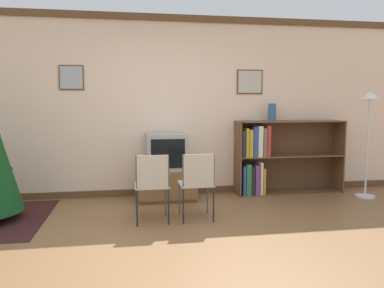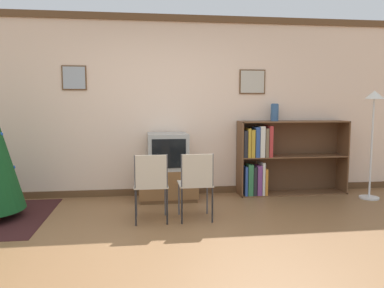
{
  "view_description": "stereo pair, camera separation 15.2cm",
  "coord_description": "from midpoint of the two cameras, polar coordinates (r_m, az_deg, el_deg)",
  "views": [
    {
      "loc": [
        -0.46,
        -3.48,
        1.41
      ],
      "look_at": [
        0.31,
        1.19,
        0.88
      ],
      "focal_mm": 35.0,
      "sensor_mm": 36.0,
      "label": 1
    },
    {
      "loc": [
        -0.31,
        -3.51,
        1.41
      ],
      "look_at": [
        0.31,
        1.19,
        0.88
      ],
      "focal_mm": 35.0,
      "sensor_mm": 36.0,
      "label": 2
    }
  ],
  "objects": [
    {
      "name": "television",
      "position": [
        5.41,
        -4.75,
        -1.11
      ],
      "size": [
        0.57,
        0.54,
        0.52
      ],
      "color": "#9E9E99",
      "rests_on": "tv_console"
    },
    {
      "name": "wall_back",
      "position": [
        5.71,
        -5.49,
        5.72
      ],
      "size": [
        8.76,
        0.11,
        2.7
      ],
      "color": "beige",
      "rests_on": "ground_plane"
    },
    {
      "name": "vase",
      "position": [
        5.89,
        11.36,
        4.8
      ],
      "size": [
        0.12,
        0.12,
        0.26
      ],
      "color": "#335684",
      "rests_on": "bookshelf"
    },
    {
      "name": "standing_lamp",
      "position": [
        6.04,
        24.72,
        3.9
      ],
      "size": [
        0.28,
        0.28,
        1.58
      ],
      "color": "silver",
      "rests_on": "ground_plane"
    },
    {
      "name": "folding_chair_right",
      "position": [
        4.45,
        -0.19,
        -5.81
      ],
      "size": [
        0.4,
        0.4,
        0.82
      ],
      "color": "#BCB29E",
      "rests_on": "ground_plane"
    },
    {
      "name": "bookshelf",
      "position": [
        5.89,
        11.18,
        -1.94
      ],
      "size": [
        1.68,
        0.36,
        1.13
      ],
      "color": "brown",
      "rests_on": "ground_plane"
    },
    {
      "name": "folding_chair_left",
      "position": [
        4.4,
        -7.08,
        -6.01
      ],
      "size": [
        0.4,
        0.4,
        0.82
      ],
      "color": "#BCB29E",
      "rests_on": "ground_plane"
    },
    {
      "name": "tv_console",
      "position": [
        5.49,
        -4.7,
        -6.11
      ],
      "size": [
        0.84,
        0.55,
        0.45
      ],
      "color": "brown",
      "rests_on": "ground_plane"
    },
    {
      "name": "ground_plane",
      "position": [
        3.79,
        -2.94,
        -15.52
      ],
      "size": [
        24.0,
        24.0,
        0.0
      ],
      "primitive_type": "plane",
      "color": "brown"
    }
  ]
}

